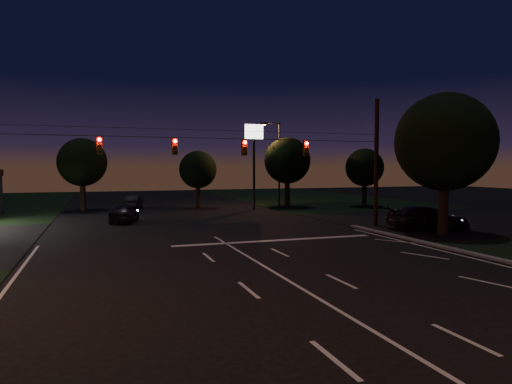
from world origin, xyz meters
name	(u,v)px	position (x,y,z in m)	size (l,w,h in m)	color
ground	(322,301)	(0.00, 0.00, 0.00)	(140.00, 140.00, 0.00)	black
cross_street_right	(455,220)	(20.00, 16.00, 0.00)	(20.00, 16.00, 0.02)	black
stop_bar	(276,240)	(3.00, 11.50, 0.01)	(12.00, 0.50, 0.01)	silver
utility_pole_right	(375,226)	(12.00, 15.00, 0.00)	(0.30, 0.30, 9.00)	black
signal_span	(210,146)	(0.00, 14.96, 5.50)	(24.00, 0.40, 1.56)	black
pole_sign_right	(254,147)	(8.00, 30.00, 6.24)	(1.80, 0.30, 8.40)	black
street_light_right_far	(277,157)	(11.24, 32.00, 5.24)	(2.20, 0.35, 9.00)	black
tree_right_near	(443,143)	(13.53, 10.17, 5.68)	(6.00, 6.00, 8.76)	black
tree_far_b	(83,163)	(-7.98, 34.13, 4.61)	(4.60, 4.60, 6.98)	black
tree_far_c	(198,170)	(3.02, 33.10, 3.90)	(3.80, 3.80, 5.86)	black
tree_far_d	(287,161)	(12.02, 31.13, 4.83)	(4.80, 4.80, 7.30)	black
tree_far_e	(364,168)	(20.02, 29.11, 4.11)	(4.00, 4.00, 6.18)	black
car_oncoming_a	(124,213)	(-4.77, 23.14, 0.72)	(1.70, 4.21, 1.44)	black
car_oncoming_b	(133,202)	(-3.26, 35.04, 0.69)	(1.46, 4.18, 1.38)	black
car_cross	(428,218)	(14.23, 12.21, 0.79)	(2.21, 5.43, 1.58)	black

